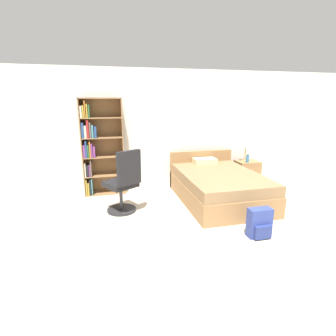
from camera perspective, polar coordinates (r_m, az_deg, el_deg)
ground_plane at (r=3.58m, az=17.63°, el=-19.10°), size 14.00×14.00×0.00m
wall_back at (r=6.00m, az=2.47°, el=8.37°), size 9.00×0.06×2.60m
bookshelf at (r=5.59m, az=-15.14°, el=4.40°), size 0.84×0.30×1.99m
bed at (r=5.31m, az=10.76°, el=-3.80°), size 1.46×2.10×0.83m
office_chair at (r=4.61m, az=-9.62°, el=-3.42°), size 0.68×0.71×1.14m
nightstand at (r=6.52m, az=16.78°, el=-0.91°), size 0.52×0.44×0.55m
table_lamp at (r=6.38m, az=16.62°, el=5.12°), size 0.26×0.26×0.52m
water_bottle at (r=6.31m, az=16.93°, el=1.97°), size 0.07×0.07×0.18m
backpack_blue at (r=4.10m, az=19.32°, el=-11.34°), size 0.34×0.22×0.44m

